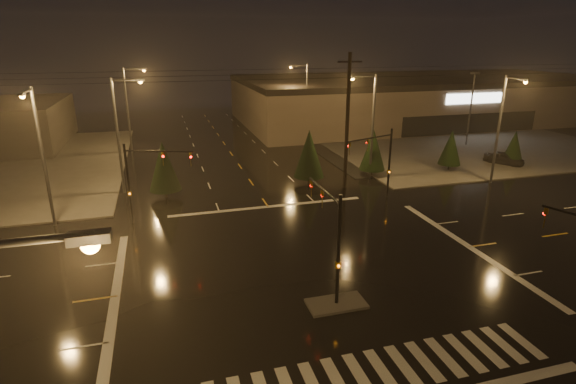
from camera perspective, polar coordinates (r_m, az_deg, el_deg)
ground at (r=27.13m, az=2.98°, el=-9.73°), size 140.00×140.00×0.00m
sidewalk_ne at (r=66.03m, az=19.59°, el=6.37°), size 36.00×36.00×0.12m
median_island at (r=23.87m, az=6.16°, el=-13.92°), size 3.00×1.60×0.15m
crosswalk at (r=20.27m, az=11.79°, el=-21.24°), size 15.00×2.60×0.01m
stop_bar_far at (r=36.78m, az=-2.54°, el=-1.87°), size 16.00×0.50×0.01m
parking_lot at (r=67.51m, az=24.05°, el=6.06°), size 50.00×24.00×0.08m
retail_building at (r=81.34m, az=16.34°, el=11.53°), size 60.20×28.30×7.20m
signal_mast_median at (r=22.90m, az=5.62°, el=-4.94°), size 0.25×4.59×6.00m
signal_mast_ne at (r=38.11m, az=11.75°, el=4.45°), size 4.84×1.86×6.00m
signal_mast_nw at (r=33.95m, az=-18.08°, el=2.18°), size 4.84×1.86×6.00m
streetlight_1 at (r=41.28m, az=-20.47°, el=7.61°), size 2.77×0.32×10.00m
streetlight_2 at (r=57.07m, az=-19.46°, el=10.48°), size 2.77×0.32×10.00m
streetlight_3 at (r=43.57m, az=10.38°, el=9.00°), size 2.77×0.32×10.00m
streetlight_4 at (r=61.97m, az=2.14°, el=12.07°), size 2.77×0.32×10.00m
streetlight_5 at (r=35.40m, az=-28.93°, el=4.78°), size 0.32×2.77×10.00m
streetlight_6 at (r=45.61m, az=25.54°, el=7.92°), size 0.32×2.77×10.00m
utility_pole_1 at (r=40.41m, az=7.54°, el=8.87°), size 2.20×0.32×12.00m
conifer_0 at (r=45.21m, az=10.74°, el=5.29°), size 2.55×2.55×4.69m
conifer_1 at (r=49.34m, az=19.97°, el=5.36°), size 2.30×2.30×4.29m
conifer_2 at (r=54.46m, az=26.80°, el=5.37°), size 1.98×1.98×3.79m
conifer_3 at (r=39.53m, az=-15.50°, el=3.21°), size 2.71×2.71×4.94m
conifer_4 at (r=41.96m, az=2.70°, el=4.90°), size 2.85×2.85×5.16m
car_parked at (r=54.58m, az=25.75°, el=3.88°), size 3.57×4.37×1.40m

